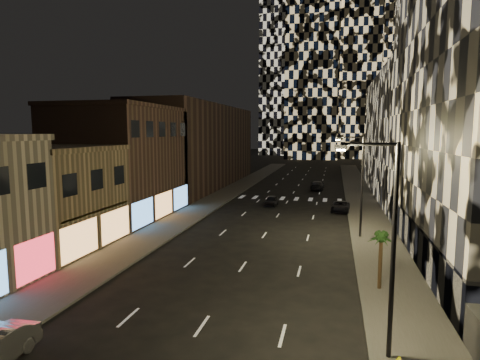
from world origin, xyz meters
The scene contains 18 objects.
sidewalk_left centered at (-10.00, 50.00, 0.07)m, with size 4.00×120.00×0.15m, color #47443F.
sidewalk_right centered at (10.00, 50.00, 0.07)m, with size 4.00×120.00×0.15m, color #47443F.
curb_left centered at (-7.90, 50.00, 0.07)m, with size 0.20×120.00×0.15m, color #4C4C47.
curb_right centered at (7.90, 50.00, 0.07)m, with size 0.20×120.00×0.15m, color #4C4C47.
retail_tan centered at (-17.00, 21.00, 4.00)m, with size 10.00×10.00×8.00m, color #877251.
retail_brown centered at (-17.00, 33.50, 6.00)m, with size 10.00×15.00×12.00m, color #4A322A.
retail_filler_left centered at (-17.00, 60.00, 7.00)m, with size 10.00×40.00×14.00m, color #4A322A.
midrise_base centered at (12.30, 24.50, 1.50)m, with size 0.60×25.00×3.00m, color #383838.
midrise_filler_right centered at (20.00, 57.00, 9.00)m, with size 16.00×40.00×18.00m, color #232326.
tower_right_mid centered at (35.00, 135.00, 50.00)m, with size 20.00×20.00×100.00m, color black.
tower_left_back centered at (-12.00, 165.00, 60.00)m, with size 24.00×24.00×120.00m, color black.
tower_center_low centered at (-2.00, 140.00, 47.50)m, with size 18.00×18.00×95.00m, color black.
streetlight_near centered at (8.35, 10.00, 5.35)m, with size 2.55×0.25×9.00m.
streetlight_far centered at (8.35, 30.00, 5.35)m, with size 2.55×0.25×9.00m.
car_dark_midlane centered at (-1.68, 44.01, 0.64)m, with size 1.51×3.75×1.28m, color black.
car_dark_oncoming centered at (3.50, 59.91, 0.73)m, with size 2.04×5.01×1.45m, color black.
car_dark_rightlane centered at (7.00, 42.00, 0.61)m, with size 2.02×4.37×1.21m, color black.
palm_tree centered at (9.00, 17.70, 3.05)m, with size 1.79×1.78×3.52m.
Camera 1 is at (6.17, -6.85, 9.55)m, focal length 30.00 mm.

